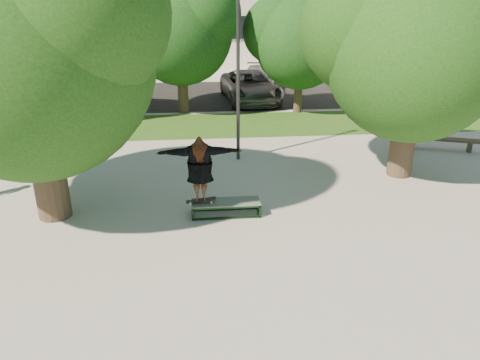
{
  "coord_description": "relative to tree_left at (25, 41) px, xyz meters",
  "views": [
    {
      "loc": [
        -0.44,
        -10.47,
        5.52
      ],
      "look_at": [
        0.64,
        0.6,
        0.99
      ],
      "focal_mm": 35.0,
      "sensor_mm": 36.0,
      "label": 1
    }
  ],
  "objects": [
    {
      "name": "bench",
      "position": [
        12.76,
        4.22,
        -4.04
      ],
      "size": [
        2.96,
        1.41,
        0.46
      ],
      "rotation": [
        0.0,
        0.0,
        -0.35
      ],
      "color": "#443B29",
      "rests_on": "ground"
    },
    {
      "name": "tree_right",
      "position": [
        10.21,
        1.99,
        -0.33
      ],
      "size": [
        6.24,
        5.33,
        6.51
      ],
      "color": "#38281E",
      "rests_on": "ground"
    },
    {
      "name": "grind_box",
      "position": [
        4.56,
        -0.44,
        -4.23
      ],
      "size": [
        1.8,
        0.6,
        0.38
      ],
      "color": "black",
      "rests_on": "ground"
    },
    {
      "name": "tree_left",
      "position": [
        0.0,
        0.0,
        0.0
      ],
      "size": [
        6.96,
        5.95,
        7.12
      ],
      "color": "#38281E",
      "rests_on": "ground"
    },
    {
      "name": "car_silver_b",
      "position": [
        7.53,
        15.41,
        -3.71
      ],
      "size": [
        2.95,
        5.23,
        1.43
      ],
      "primitive_type": "imported",
      "rotation": [
        0.0,
        0.0,
        -0.2
      ],
      "color": "#A5A5A9",
      "rests_on": "asphalt_strip"
    },
    {
      "name": "bg_tree_left",
      "position": [
        -2.28,
        9.98,
        -0.69
      ],
      "size": [
        5.28,
        4.51,
        5.77
      ],
      "color": "#38281E",
      "rests_on": "ground"
    },
    {
      "name": "ground",
      "position": [
        4.29,
        -1.09,
        -4.42
      ],
      "size": [
        120.0,
        120.0,
        0.0
      ],
      "primitive_type": "plane",
      "color": "#9D9991",
      "rests_on": "ground"
    },
    {
      "name": "car_grey",
      "position": [
        6.79,
        13.11,
        -3.64
      ],
      "size": [
        3.03,
        5.79,
        1.56
      ],
      "primitive_type": "imported",
      "rotation": [
        0.0,
        0.0,
        0.08
      ],
      "color": "#5C5B60",
      "rests_on": "asphalt_strip"
    },
    {
      "name": "car_silver_a",
      "position": [
        -4.71,
        13.18,
        -3.65
      ],
      "size": [
        1.99,
        4.57,
        1.53
      ],
      "primitive_type": "imported",
      "rotation": [
        0.0,
        0.0,
        0.04
      ],
      "color": "silver",
      "rests_on": "asphalt_strip"
    },
    {
      "name": "side_building",
      "position": [
        22.29,
        20.91,
        -0.42
      ],
      "size": [
        15.0,
        10.0,
        8.0
      ],
      "primitive_type": "cube",
      "color": "beige",
      "rests_on": "ground"
    },
    {
      "name": "bg_tree_mid",
      "position": [
        3.22,
        10.98,
        -0.41
      ],
      "size": [
        5.76,
        4.92,
        6.24
      ],
      "color": "#38281E",
      "rests_on": "ground"
    },
    {
      "name": "lamppost",
      "position": [
        5.29,
        3.91,
        -1.27
      ],
      "size": [
        0.25,
        0.15,
        6.11
      ],
      "color": "#2D2D30",
      "rests_on": "ground"
    },
    {
      "name": "grass_strip",
      "position": [
        5.29,
        8.41,
        -4.41
      ],
      "size": [
        30.0,
        4.0,
        0.02
      ],
      "primitive_type": "cube",
      "color": "#1D4A15",
      "rests_on": "ground"
    },
    {
      "name": "skater_rig",
      "position": [
        3.91,
        -0.44,
        -3.11
      ],
      "size": [
        2.13,
        0.61,
        1.81
      ],
      "rotation": [
        0.0,
        0.0,
        3.13
      ],
      "color": "white",
      "rests_on": "grind_box"
    },
    {
      "name": "car_dark",
      "position": [
        -0.71,
        13.4,
        -3.69
      ],
      "size": [
        1.77,
        4.53,
        1.47
      ],
      "primitive_type": "imported",
      "rotation": [
        0.0,
        0.0,
        -0.05
      ],
      "color": "black",
      "rests_on": "asphalt_strip"
    },
    {
      "name": "bg_tree_right",
      "position": [
        8.73,
        10.47,
        -0.93
      ],
      "size": [
        5.04,
        4.31,
        5.43
      ],
      "color": "#38281E",
      "rests_on": "ground"
    },
    {
      "name": "asphalt_strip",
      "position": [
        4.29,
        14.91,
        -4.42
      ],
      "size": [
        40.0,
        8.0,
        0.01
      ],
      "primitive_type": "cube",
      "color": "black",
      "rests_on": "ground"
    }
  ]
}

